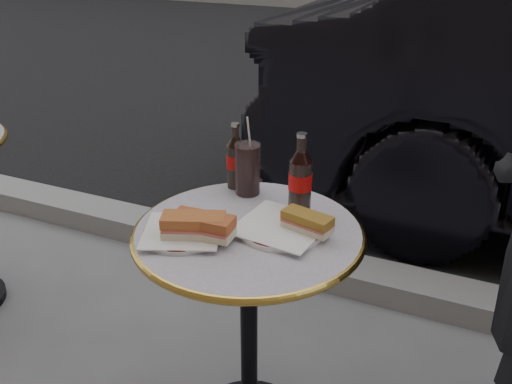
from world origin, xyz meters
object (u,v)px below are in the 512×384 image
at_px(plate_left, 182,233).
at_px(cola_bottle_right, 300,174).
at_px(cola_bottle_left, 236,156).
at_px(cola_glass, 248,169).
at_px(bistro_table, 249,338).
at_px(plate_right, 281,228).

bearing_deg(plate_left, cola_bottle_right, 46.17).
bearing_deg(cola_bottle_left, cola_glass, -26.73).
distance_m(bistro_table, cola_bottle_left, 0.54).
bearing_deg(plate_left, cola_glass, 80.98).
bearing_deg(bistro_table, cola_bottle_right, 57.71).
bearing_deg(plate_right, plate_left, -150.23).
xyz_separation_m(bistro_table, plate_left, (-0.14, -0.10, 0.37)).
relative_size(plate_left, cola_glass, 1.32).
height_order(plate_right, cola_glass, cola_glass).
distance_m(plate_right, cola_glass, 0.26).
distance_m(bistro_table, plate_right, 0.38).
distance_m(plate_left, cola_bottle_right, 0.36).
distance_m(plate_left, cola_glass, 0.31).
relative_size(bistro_table, plate_right, 3.18).
distance_m(bistro_table, cola_bottle_right, 0.51).
height_order(cola_bottle_right, cola_glass, cola_bottle_right).
xyz_separation_m(cola_bottle_left, cola_glass, (0.05, -0.03, -0.02)).
bearing_deg(cola_bottle_right, plate_right, -93.88).
relative_size(plate_left, cola_bottle_left, 1.01).
height_order(cola_bottle_left, cola_bottle_right, cola_bottle_right).
relative_size(plate_right, cola_bottle_right, 0.97).
height_order(plate_left, cola_glass, cola_glass).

